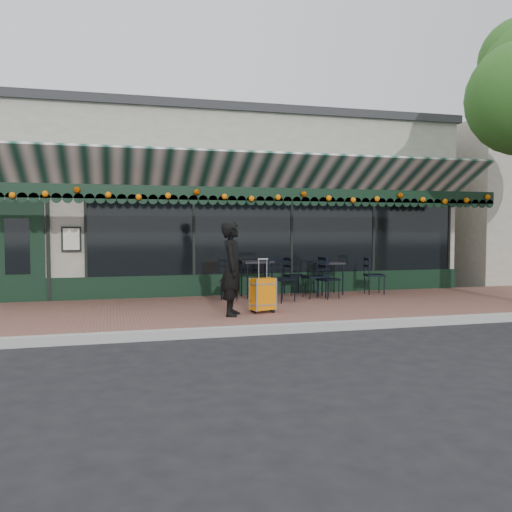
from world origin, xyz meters
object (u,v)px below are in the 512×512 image
object	(u,v)px
cafe_table_b	(257,264)
chair_a_front	(328,280)
woman	(232,269)
suitcase	(263,295)
chair_a_left	(314,277)
chair_b_left	(229,281)
chair_b_right	(295,276)
chair_a_right	(374,276)
cafe_table_a	(328,265)
chair_b_front	(282,280)

from	to	relation	value
cafe_table_b	chair_a_front	xyz separation A→B (m)	(1.51, -0.63, -0.34)
chair_a_front	woman	bearing A→B (deg)	-165.00
woman	cafe_table_b	xyz separation A→B (m)	(1.10, 2.38, -0.10)
suitcase	cafe_table_b	xyz separation A→B (m)	(0.47, 2.21, 0.42)
cafe_table_b	chair_a_left	bearing A→B (deg)	-19.33
suitcase	chair_b_left	size ratio (longest dim) A/B	1.22
chair_a_left	chair_b_left	world-z (taller)	chair_a_left
chair_a_left	chair_b_right	size ratio (longest dim) A/B	1.04
suitcase	chair_a_front	world-z (taller)	suitcase
chair_a_right	chair_a_front	bearing A→B (deg)	117.70
chair_a_left	chair_a_front	world-z (taller)	chair_a_left
woman	cafe_table_a	bearing A→B (deg)	-30.32
chair_a_front	chair_b_left	xyz separation A→B (m)	(-2.20, 0.38, -0.01)
cafe_table_b	chair_b_left	xyz separation A→B (m)	(-0.69, -0.25, -0.34)
cafe_table_a	chair_a_left	bearing A→B (deg)	-136.70
chair_a_front	chair_b_front	bearing A→B (deg)	173.16
chair_b_front	cafe_table_b	bearing A→B (deg)	85.15
chair_a_front	chair_a_right	bearing A→B (deg)	-0.08
woman	chair_b_left	distance (m)	2.22
woman	chair_a_right	world-z (taller)	woman
cafe_table_b	chair_a_left	distance (m)	1.35
suitcase	cafe_table_b	bearing A→B (deg)	60.94
chair_b_right	cafe_table_b	bearing A→B (deg)	94.45
suitcase	cafe_table_a	size ratio (longest dim) A/B	1.31
chair_b_left	chair_b_front	bearing A→B (deg)	73.35
chair_a_front	chair_b_front	distance (m)	1.21
cafe_table_a	cafe_table_b	distance (m)	1.82
chair_b_left	chair_b_front	size ratio (longest dim) A/B	0.86
woman	cafe_table_b	bearing A→B (deg)	-5.48
cafe_table_b	chair_a_front	distance (m)	1.66
chair_a_right	chair_b_right	xyz separation A→B (m)	(-1.91, 0.34, 0.01)
cafe_table_a	chair_a_right	world-z (taller)	chair_a_right
cafe_table_b	chair_b_front	size ratio (longest dim) A/B	0.87
chair_a_front	cafe_table_a	bearing A→B (deg)	48.07
chair_a_front	chair_b_front	xyz separation A→B (m)	(-1.18, -0.25, 0.06)
chair_b_left	chair_b_right	xyz separation A→B (m)	(1.69, 0.43, 0.04)
woman	cafe_table_a	size ratio (longest dim) A/B	2.21
cafe_table_a	cafe_table_b	size ratio (longest dim) A/B	0.92
suitcase	chair_b_front	xyz separation A→B (m)	(0.80, 1.33, 0.14)
chair_a_front	chair_b_left	size ratio (longest dim) A/B	1.02
suitcase	chair_b_right	world-z (taller)	suitcase
chair_a_front	suitcase	bearing A→B (deg)	-160.31
cafe_table_b	woman	bearing A→B (deg)	-114.81
cafe_table_b	chair_b_left	bearing A→B (deg)	-160.52
woman	chair_b_right	xyz separation A→B (m)	(2.10, 2.56, -0.40)
woman	suitcase	world-z (taller)	woman
suitcase	chair_a_right	bearing A→B (deg)	14.42
chair_a_left	chair_a_front	xyz separation A→B (m)	(0.26, -0.19, -0.05)
suitcase	cafe_table_b	size ratio (longest dim) A/B	1.20
woman	chair_b_front	distance (m)	2.10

